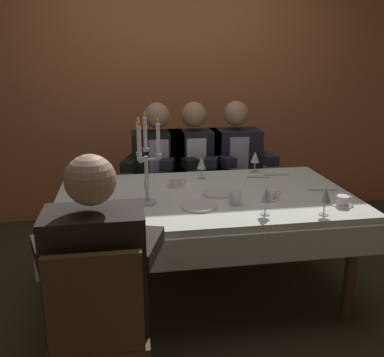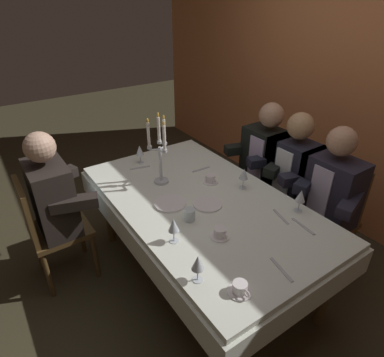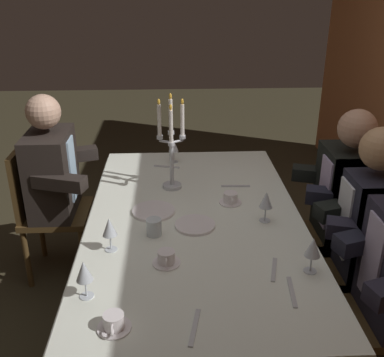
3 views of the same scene
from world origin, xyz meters
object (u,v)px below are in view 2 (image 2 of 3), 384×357
at_px(candelabra, 160,153).
at_px(wine_glass_3, 301,196).
at_px(dinner_plate_0, 170,203).
at_px(seated_diner_0, 51,198).
at_px(wine_glass_4, 140,151).
at_px(seated_diner_1, 267,158).
at_px(seated_diner_2, 293,171).
at_px(coffee_cup_1, 211,179).
at_px(coffee_cup_0, 220,233).
at_px(dinner_plate_1, 208,204).
at_px(dining_table, 202,213).
at_px(water_tumbler_0, 189,215).
at_px(wine_glass_2, 174,226).
at_px(wine_glass_0, 244,174).
at_px(seated_diner_3, 331,190).
at_px(coffee_cup_2, 240,288).
at_px(wine_glass_1, 198,263).

xyz_separation_m(candelabra, wine_glass_3, (0.86, 0.58, -0.13)).
distance_m(dinner_plate_0, seated_diner_0, 0.87).
height_order(wine_glass_4, seated_diner_1, seated_diner_1).
height_order(wine_glass_4, seated_diner_2, seated_diner_2).
xyz_separation_m(coffee_cup_1, seated_diner_1, (-0.07, 0.68, -0.03)).
relative_size(coffee_cup_0, coffee_cup_1, 1.00).
distance_m(wine_glass_4, seated_diner_1, 1.13).
bearing_deg(dinner_plate_1, candelabra, -166.49).
relative_size(wine_glass_4, seated_diner_1, 0.13).
bearing_deg(seated_diner_0, dining_table, 54.11).
distance_m(water_tumbler_0, coffee_cup_1, 0.52).
bearing_deg(dinner_plate_1, seated_diner_0, -129.30).
height_order(candelabra, coffee_cup_1, candelabra).
relative_size(dinner_plate_1, seated_diner_0, 0.16).
relative_size(dinner_plate_1, wine_glass_3, 1.23).
xyz_separation_m(seated_diner_1, seated_diner_2, (0.31, 0.00, 0.00)).
distance_m(coffee_cup_1, seated_diner_0, 1.19).
xyz_separation_m(coffee_cup_0, seated_diner_2, (-0.32, 1.03, -0.03)).
bearing_deg(candelabra, water_tumbler_0, -9.74).
bearing_deg(dining_table, candelabra, -162.92).
distance_m(dining_table, wine_glass_4, 0.81).
height_order(dining_table, wine_glass_3, wine_glass_3).
bearing_deg(wine_glass_2, wine_glass_0, 107.13).
distance_m(wine_glass_0, wine_glass_2, 0.79).
distance_m(wine_glass_2, seated_diner_1, 1.39).
height_order(coffee_cup_0, seated_diner_3, seated_diner_3).
bearing_deg(wine_glass_3, coffee_cup_2, -68.99).
bearing_deg(seated_diner_2, dinner_plate_1, -89.69).
bearing_deg(dinner_plate_0, wine_glass_3, 50.62).
bearing_deg(coffee_cup_0, water_tumbler_0, -166.20).
relative_size(seated_diner_1, seated_diner_3, 1.00).
relative_size(wine_glass_1, seated_diner_2, 0.13).
xyz_separation_m(wine_glass_2, seated_diner_1, (-0.51, 1.29, -0.12)).
xyz_separation_m(dining_table, seated_diner_3, (0.43, 0.89, 0.11)).
bearing_deg(candelabra, wine_glass_0, 48.12).
bearing_deg(seated_diner_0, seated_diner_3, 58.77).
xyz_separation_m(candelabra, coffee_cup_0, (0.77, -0.03, -0.22)).
xyz_separation_m(water_tumbler_0, seated_diner_3, (0.28, 1.09, -0.05)).
bearing_deg(dinner_plate_0, wine_glass_2, -27.46).
bearing_deg(dining_table, seated_diner_1, 104.75).
bearing_deg(coffee_cup_1, seated_diner_0, -113.63).
distance_m(dinner_plate_0, water_tumbler_0, 0.23).
xyz_separation_m(dinner_plate_0, wine_glass_0, (0.12, 0.57, 0.11)).
bearing_deg(wine_glass_3, seated_diner_1, 149.23).
relative_size(dining_table, water_tumbler_0, 23.17).
bearing_deg(dining_table, wine_glass_3, 43.90).
relative_size(candelabra, seated_diner_2, 0.45).
bearing_deg(wine_glass_4, coffee_cup_2, -8.41).
height_order(wine_glass_3, coffee_cup_2, wine_glass_3).
height_order(wine_glass_1, seated_diner_0, seated_diner_0).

